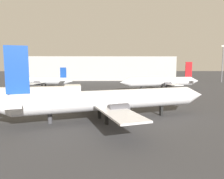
% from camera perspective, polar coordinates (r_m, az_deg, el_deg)
% --- Properties ---
extents(airplane_at_gate, '(35.52, 24.65, 11.56)m').
position_cam_1_polar(airplane_at_gate, '(33.64, -0.79, -2.83)').
color(airplane_at_gate, white).
rests_on(airplane_at_gate, ground_plane).
extents(airplane_distant, '(30.46, 19.89, 10.05)m').
position_cam_1_polar(airplane_distant, '(76.55, 13.34, 2.08)').
color(airplane_distant, white).
rests_on(airplane_distant, ground_plane).
extents(airplane_far_left, '(25.19, 20.52, 8.03)m').
position_cam_1_polar(airplane_far_left, '(84.59, -18.53, 2.23)').
color(airplane_far_left, silver).
rests_on(airplane_far_left, ground_plane).
extents(jet_bridge, '(19.17, 5.25, 5.88)m').
position_cam_1_polar(jet_bridge, '(33.81, -23.24, -1.62)').
color(jet_bridge, silver).
rests_on(jet_bridge, ground_plane).
extents(light_mast_right, '(2.40, 0.50, 19.10)m').
position_cam_1_polar(light_mast_right, '(124.39, 27.84, 6.77)').
color(light_mast_right, slate).
rests_on(light_mast_right, ground_plane).
extents(terminal_building, '(87.27, 21.49, 13.76)m').
position_cam_1_polar(terminal_building, '(129.52, -3.25, 5.75)').
color(terminal_building, '#B7B7B2').
rests_on(terminal_building, ground_plane).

